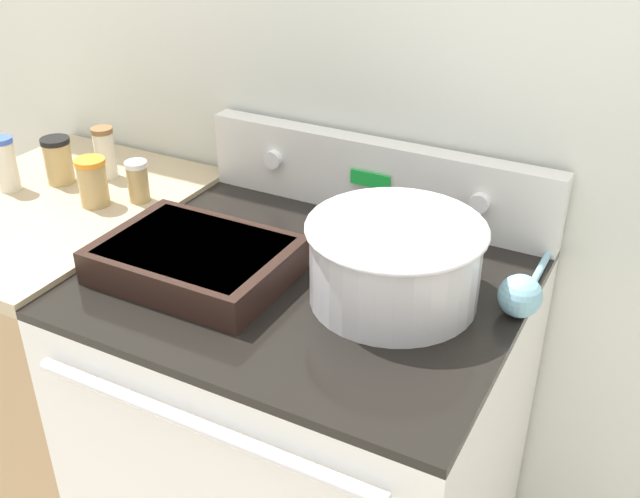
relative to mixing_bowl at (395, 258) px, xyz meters
The scene contains 12 objects.
kitchen_wall 0.46m from the mixing_bowl, 115.37° to the left, with size 8.00×0.05×2.50m.
stove_range 0.58m from the mixing_bowl, behind, with size 0.80×0.70×0.94m.
control_panel 0.35m from the mixing_bowl, 119.66° to the left, with size 0.80×0.07×0.17m.
side_counter 1.00m from the mixing_bowl, behind, with size 0.53×0.67×0.95m.
mixing_bowl is the anchor object (origin of this frame).
casserole_dish 0.38m from the mixing_bowl, 164.62° to the right, with size 0.35×0.26×0.07m.
ladle 0.23m from the mixing_bowl, 18.49° to the left, with size 0.08×0.31×0.08m.
spice_jar_white_cap 0.66m from the mixing_bowl, behind, with size 0.05×0.05×0.09m.
spice_jar_orange_cap 0.73m from the mixing_bowl, behind, with size 0.07×0.07×0.11m.
spice_jar_brown_cap 0.82m from the mixing_bowl, 169.18° to the left, with size 0.05×0.05×0.12m.
spice_jar_black_cap 0.88m from the mixing_bowl, behind, with size 0.07×0.07×0.11m.
spice_jar_blue_cap 0.95m from the mixing_bowl, behind, with size 0.05×0.05×0.13m.
Camera 1 is at (0.59, -0.71, 1.67)m, focal length 42.00 mm.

